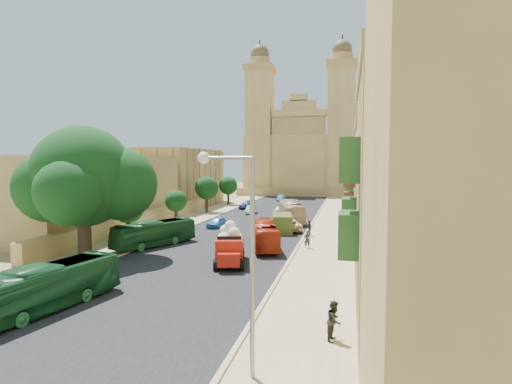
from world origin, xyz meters
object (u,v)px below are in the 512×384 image
at_px(pedestrian_a, 307,239).
at_px(ficus_tree, 84,180).
at_px(car_blue_a, 217,222).
at_px(car_white_b, 279,210).
at_px(olive_pickup, 282,223).
at_px(street_tree_b, 176,201).
at_px(street_tree_d, 228,186).
at_px(car_blue_b, 281,198).
at_px(bus_cream_east, 291,211).
at_px(bus_red_east, 264,235).
at_px(pedestrian_b, 334,321).
at_px(street_tree_c, 207,188).
at_px(church, 302,155).
at_px(car_cream, 290,225).
at_px(bus_green_south, 48,287).
at_px(bus_green_north, 155,233).
at_px(street_tree_a, 128,208).
at_px(red_truck, 230,245).
at_px(car_dkblue, 247,205).
at_px(pedestrian_c, 309,228).
at_px(car_white_a, 251,210).
at_px(streetlamp, 239,236).

bearing_deg(pedestrian_a, ficus_tree, 9.47).
height_order(car_blue_a, car_white_b, car_white_b).
distance_m(olive_pickup, car_white_b, 16.07).
height_order(ficus_tree, street_tree_b, ficus_tree).
height_order(street_tree_d, car_blue_b, street_tree_d).
bearing_deg(bus_cream_east, pedestrian_a, 87.49).
distance_m(street_tree_b, pedestrian_a, 21.80).
height_order(bus_red_east, pedestrian_b, bus_red_east).
distance_m(street_tree_c, car_white_b, 11.79).
xyz_separation_m(church, street_tree_c, (-10.00, -42.61, -5.77)).
bearing_deg(car_cream, car_blue_a, -21.08).
xyz_separation_m(bus_green_south, pedestrian_a, (11.89, 19.03, -0.42)).
bearing_deg(bus_red_east, pedestrian_a, 171.87).
relative_size(bus_green_north, pedestrian_a, 5.29).
distance_m(street_tree_a, pedestrian_b, 29.14).
bearing_deg(car_blue_a, red_truck, -59.04).
relative_size(red_truck, car_blue_a, 1.64).
xyz_separation_m(street_tree_a, car_dkblue, (5.00, 30.03, -2.63)).
relative_size(car_cream, car_dkblue, 1.14).
distance_m(car_white_b, pedestrian_c, 18.72).
distance_m(street_tree_b, pedestrian_c, 18.57).
bearing_deg(car_cream, bus_red_east, 67.71).
distance_m(car_dkblue, car_white_b, 8.91).
height_order(street_tree_d, pedestrian_c, street_tree_d).
distance_m(bus_red_east, car_blue_b, 46.29).
height_order(car_white_a, pedestrian_c, pedestrian_c).
bearing_deg(bus_cream_east, red_truck, 71.24).
bearing_deg(pedestrian_c, pedestrian_a, -15.72).
bearing_deg(pedestrian_a, bus_cream_east, -92.08).
distance_m(street_tree_d, car_white_a, 14.57).
xyz_separation_m(red_truck, pedestrian_b, (8.35, -12.59, -0.55)).
xyz_separation_m(street_tree_a, car_blue_a, (6.20, 9.72, -2.66)).
relative_size(bus_red_east, car_white_a, 2.32).
relative_size(olive_pickup, bus_cream_east, 0.52).
xyz_separation_m(bus_green_south, car_blue_a, (0.20, 29.04, -0.62)).
xyz_separation_m(red_truck, bus_red_east, (1.35, 6.63, -0.23)).
xyz_separation_m(street_tree_d, bus_green_north, (3.91, -38.30, -2.24)).
height_order(church, red_truck, church).
relative_size(bus_green_south, bus_cream_east, 0.90).
relative_size(street_tree_a, pedestrian_c, 2.92).
bearing_deg(car_white_b, olive_pickup, 83.29).
bearing_deg(car_dkblue, street_tree_a, -94.07).
distance_m(red_truck, car_white_b, 31.31).
xyz_separation_m(car_blue_a, car_white_b, (5.17, 14.08, 0.03)).
xyz_separation_m(street_tree_c, bus_green_south, (6.00, -43.32, -2.52)).
height_order(car_dkblue, pedestrian_b, pedestrian_b).
relative_size(car_cream, car_blue_b, 1.43).
xyz_separation_m(streetlamp, bus_red_east, (-3.72, 23.16, -4.00)).
bearing_deg(pedestrian_a, church, -97.81).
bearing_deg(pedestrian_c, bus_cream_east, 178.65).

